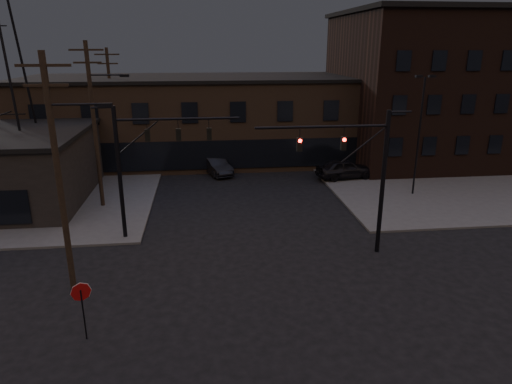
# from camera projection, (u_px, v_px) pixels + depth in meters

# --- Properties ---
(ground) EXTENTS (140.00, 140.00, 0.00)m
(ground) POSITION_uv_depth(u_px,v_px,m) (277.00, 300.00, 20.99)
(ground) COLOR black
(ground) RESTS_ON ground
(sidewalk_ne) EXTENTS (30.00, 30.00, 0.15)m
(sidewalk_ne) POSITION_uv_depth(u_px,v_px,m) (465.00, 165.00, 44.18)
(sidewalk_ne) COLOR #474744
(sidewalk_ne) RESTS_ON ground
(building_row) EXTENTS (40.00, 12.00, 8.00)m
(building_row) POSITION_uv_depth(u_px,v_px,m) (233.00, 120.00, 46.23)
(building_row) COLOR #4E3929
(building_row) RESTS_ON ground
(building_right) EXTENTS (22.00, 16.00, 14.00)m
(building_right) POSITION_uv_depth(u_px,v_px,m) (453.00, 89.00, 45.84)
(building_right) COLOR black
(building_right) RESTS_ON ground
(traffic_signal_near) EXTENTS (7.12, 0.24, 8.00)m
(traffic_signal_near) POSITION_uv_depth(u_px,v_px,m) (364.00, 168.00, 24.32)
(traffic_signal_near) COLOR black
(traffic_signal_near) RESTS_ON ground
(traffic_signal_far) EXTENTS (7.12, 0.24, 8.00)m
(traffic_signal_far) POSITION_uv_depth(u_px,v_px,m) (141.00, 158.00, 26.28)
(traffic_signal_far) COLOR black
(traffic_signal_far) RESTS_ON ground
(stop_sign) EXTENTS (0.72, 0.33, 2.48)m
(stop_sign) POSITION_uv_depth(u_px,v_px,m) (82.00, 298.00, 17.67)
(stop_sign) COLOR black
(stop_sign) RESTS_ON ground
(utility_pole_near) EXTENTS (3.70, 0.28, 11.00)m
(utility_pole_near) POSITION_uv_depth(u_px,v_px,m) (59.00, 172.00, 20.04)
(utility_pole_near) COLOR black
(utility_pole_near) RESTS_ON ground
(utility_pole_mid) EXTENTS (3.70, 0.28, 11.50)m
(utility_pole_mid) POSITION_uv_depth(u_px,v_px,m) (95.00, 123.00, 31.20)
(utility_pole_mid) COLOR black
(utility_pole_mid) RESTS_ON ground
(utility_pole_far) EXTENTS (2.20, 0.28, 11.00)m
(utility_pole_far) POSITION_uv_depth(u_px,v_px,m) (112.00, 106.00, 42.53)
(utility_pole_far) COLOR black
(utility_pole_far) RESTS_ON ground
(lot_light_a) EXTENTS (1.50, 0.28, 9.14)m
(lot_light_a) POSITION_uv_depth(u_px,v_px,m) (420.00, 125.00, 33.96)
(lot_light_a) COLOR black
(lot_light_a) RESTS_ON ground
(lot_light_b) EXTENTS (1.50, 0.28, 9.14)m
(lot_light_b) POSITION_uv_depth(u_px,v_px,m) (460.00, 114.00, 39.35)
(lot_light_b) COLOR black
(lot_light_b) RESTS_ON ground
(parked_car_lot_a) EXTENTS (5.22, 2.68, 1.70)m
(parked_car_lot_a) POSITION_uv_depth(u_px,v_px,m) (345.00, 169.00, 39.47)
(parked_car_lot_a) COLOR black
(parked_car_lot_a) RESTS_ON sidewalk_ne
(parked_car_lot_b) EXTENTS (5.20, 4.06, 1.41)m
(parked_car_lot_b) POSITION_uv_depth(u_px,v_px,m) (444.00, 160.00, 43.05)
(parked_car_lot_b) COLOR #A4A4A6
(parked_car_lot_b) RESTS_ON sidewalk_ne
(car_crossing) EXTENTS (3.19, 4.97, 1.55)m
(car_crossing) POSITION_uv_depth(u_px,v_px,m) (216.00, 166.00, 41.31)
(car_crossing) COLOR black
(car_crossing) RESTS_ON ground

